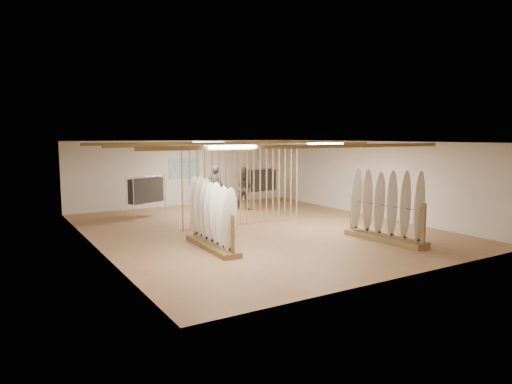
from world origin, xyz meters
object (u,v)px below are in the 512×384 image
clothing_rack_a (146,190)px  shopper_a (215,184)px  rack_right (385,217)px  shopper_b (245,186)px  clothing_rack_b (261,180)px  rack_left (212,225)px

clothing_rack_a → shopper_a: bearing=-12.8°
rack_right → shopper_a: size_ratio=1.27×
clothing_rack_a → shopper_b: 3.97m
clothing_rack_a → clothing_rack_b: (5.42, 0.79, 0.03)m
rack_right → shopper_a: (-1.63, 7.67, 0.32)m
clothing_rack_b → shopper_b: size_ratio=0.82×
clothing_rack_b → shopper_a: (-2.38, -0.27, -0.03)m
clothing_rack_a → shopper_a: size_ratio=0.77×
rack_left → clothing_rack_a: size_ratio=1.67×
rack_left → shopper_a: shopper_a is taller
rack_left → clothing_rack_a: bearing=92.9°
rack_left → clothing_rack_a: 5.39m
rack_right → clothing_rack_a: (-4.67, 7.15, 0.32)m
rack_left → shopper_b: size_ratio=1.32×
shopper_a → rack_left: bearing=83.1°
clothing_rack_b → shopper_a: bearing=179.8°
clothing_rack_b → shopper_b: bearing=-149.6°
rack_left → shopper_a: (2.97, 5.89, 0.40)m
rack_right → shopper_a: rack_right is taller
clothing_rack_b → shopper_a: shopper_a is taller
shopper_b → rack_left: bearing=-92.7°
clothing_rack_a → shopper_a: (3.04, 0.52, 0.00)m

